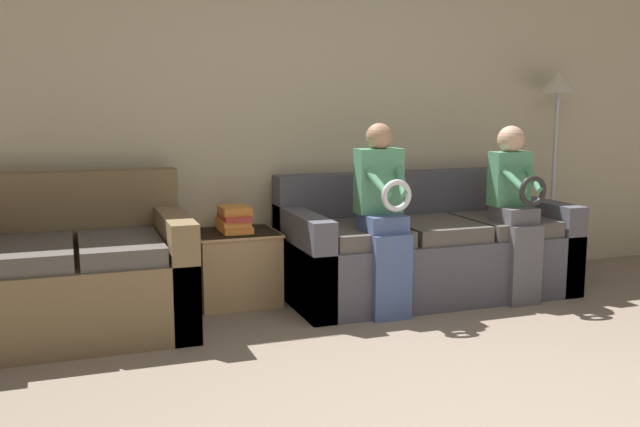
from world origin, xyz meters
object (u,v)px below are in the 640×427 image
Objects in this scene: couch_main at (424,250)px; child_left_seated at (384,211)px; child_right_seated at (516,204)px; couch_side at (77,276)px; floor_lamp at (557,106)px; book_stack at (234,220)px; side_shelf at (236,266)px.

child_left_seated is at bearing -143.16° from couch_main.
couch_side is at bearing 173.65° from child_right_seated.
floor_lamp is at bearing 38.44° from child_right_seated.
child_left_seated is 3.79× the size of book_stack.
child_right_seated is 2.16× the size of side_shelf.
child_right_seated is at bearing -6.35° from couch_side.
floor_lamp is at bearing 19.28° from child_left_seated.
couch_main is at bearing -168.96° from floor_lamp.
floor_lamp is (2.63, 0.03, 0.76)m from book_stack.
child_right_seated is at bearing -0.03° from child_left_seated.
side_shelf is 0.35× the size of floor_lamp.
side_shelf is (-1.84, 0.59, -0.43)m from child_right_seated.
child_left_seated is at bearing 179.97° from child_right_seated.
child_left_seated is (1.88, -0.32, 0.35)m from couch_side.
couch_side is 3.81m from floor_lamp.
side_shelf is (1.04, 0.27, -0.08)m from couch_side.
couch_side is 0.82× the size of floor_lamp.
couch_main reaches higher than book_stack.
child_left_seated is 2.21× the size of side_shelf.
book_stack is at bearing 15.06° from couch_side.
floor_lamp reaches higher than child_left_seated.
floor_lamp is (1.29, 0.25, 1.03)m from couch_main.
couch_side is 1.06× the size of child_left_seated.
side_shelf is 1.71× the size of book_stack.
couch_main is 1.67× the size of child_right_seated.
couch_main is 0.72m from child_left_seated.
couch_side reaches higher than couch_main.
floor_lamp is at bearing 0.57° from book_stack.
couch_main is 1.66m from floor_lamp.
floor_lamp is at bearing 11.04° from couch_main.
couch_main is at bearing 1.29° from couch_side.
couch_main is 1.64× the size of child_left_seated.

